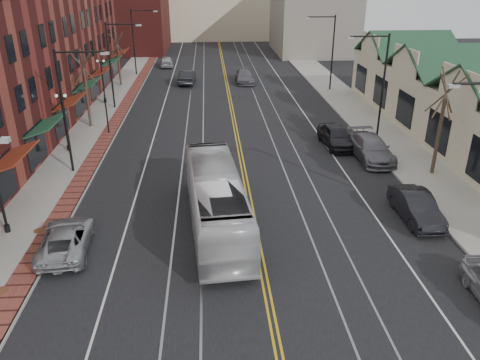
{
  "coord_description": "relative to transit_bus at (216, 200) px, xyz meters",
  "views": [
    {
      "loc": [
        -2.25,
        -13.71,
        12.5
      ],
      "look_at": [
        -0.65,
        9.57,
        2.0
      ],
      "focal_mm": 35.0,
      "sensor_mm": 36.0,
      "label": 1
    }
  ],
  "objects": [
    {
      "name": "lamppost_l_2",
      "position": [
        -10.8,
        11.92,
        0.65
      ],
      "size": [
        0.84,
        0.28,
        4.27
      ],
      "color": "black",
      "rests_on": "sidewalk_left"
    },
    {
      "name": "backdrop_left",
      "position": [
        -14.0,
        61.92,
        5.45
      ],
      "size": [
        14.0,
        18.0,
        14.0
      ],
      "primitive_type": "cube",
      "color": "maroon",
      "rests_on": "ground"
    },
    {
      "name": "sidewalk_left",
      "position": [
        -10.0,
        11.92,
        -1.47
      ],
      "size": [
        4.0,
        120.0,
        0.15
      ],
      "primitive_type": "cube",
      "color": "gray",
      "rests_on": "ground"
    },
    {
      "name": "parked_suv",
      "position": [
        -7.3,
        -1.89,
        -0.88
      ],
      "size": [
        2.65,
        5.02,
        1.35
      ],
      "primitive_type": "imported",
      "rotation": [
        0.0,
        0.0,
        3.23
      ],
      "color": "#A1A4A8",
      "rests_on": "ground"
    },
    {
      "name": "transit_bus",
      "position": [
        0.0,
        0.0,
        0.0
      ],
      "size": [
        3.52,
        11.3,
        3.1
      ],
      "primitive_type": "imported",
      "rotation": [
        0.0,
        0.0,
        3.22
      ],
      "color": "silver",
      "rests_on": "ground"
    },
    {
      "name": "tree_left_near",
      "position": [
        -10.5,
        17.92,
        1.96
      ],
      "size": [
        1.78,
        1.37,
        6.48
      ],
      "color": "#382B21",
      "rests_on": "sidewalk_left"
    },
    {
      "name": "streetlight_r_2",
      "position": [
        13.05,
        29.92,
        3.48
      ],
      "size": [
        3.33,
        0.25,
        8.0
      ],
      "color": "black",
      "rests_on": "sidewalk_right"
    },
    {
      "name": "manhole_far",
      "position": [
        -9.2,
        -0.08,
        -1.39
      ],
      "size": [
        0.6,
        0.6,
        0.02
      ],
      "primitive_type": "cylinder",
      "color": "#592D19",
      "rests_on": "sidewalk_left"
    },
    {
      "name": "lamppost_l_3",
      "position": [
        -10.8,
        25.92,
        0.65
      ],
      "size": [
        0.84,
        0.28,
        4.27
      ],
      "color": "black",
      "rests_on": "sidewalk_left"
    },
    {
      "name": "building_left",
      "position": [
        -17.0,
        18.92,
        3.95
      ],
      "size": [
        10.0,
        50.0,
        11.0
      ],
      "primitive_type": "cube",
      "color": "maroon",
      "rests_on": "ground"
    },
    {
      "name": "manhole_mid",
      "position": [
        -9.2,
        -5.08,
        -1.39
      ],
      "size": [
        0.6,
        0.6,
        0.02
      ],
      "primitive_type": "cylinder",
      "color": "#592D19",
      "rests_on": "sidewalk_left"
    },
    {
      "name": "distant_car_right",
      "position": [
        4.17,
        34.67,
        -0.79
      ],
      "size": [
        2.18,
        5.23,
        1.51
      ],
      "primitive_type": "imported",
      "rotation": [
        0.0,
        0.0,
        0.01
      ],
      "color": "#5D5D64",
      "rests_on": "ground"
    },
    {
      "name": "building_right",
      "position": [
        20.0,
        11.92,
        0.75
      ],
      "size": [
        8.0,
        36.0,
        4.6
      ],
      "primitive_type": "cube",
      "color": "#C2B595",
      "rests_on": "ground"
    },
    {
      "name": "backdrop_right",
      "position": [
        17.0,
        56.92,
        3.95
      ],
      "size": [
        12.0,
        16.0,
        11.0
      ],
      "primitive_type": "cube",
      "color": "slate",
      "rests_on": "ground"
    },
    {
      "name": "traffic_signal",
      "position": [
        -8.6,
        15.92,
        0.8
      ],
      "size": [
        0.18,
        0.15,
        3.8
      ],
      "color": "black",
      "rests_on": "sidewalk_left"
    },
    {
      "name": "tree_left_far",
      "position": [
        -10.5,
        33.92,
        1.73
      ],
      "size": [
        1.66,
        1.28,
        6.02
      ],
      "color": "#382B21",
      "rests_on": "sidewalk_left"
    },
    {
      "name": "lamppost_l_1",
      "position": [
        -10.8,
        -0.08,
        0.65
      ],
      "size": [
        0.84,
        0.28,
        4.27
      ],
      "color": "black",
      "rests_on": "sidewalk_left"
    },
    {
      "name": "parked_car_b",
      "position": [
        10.85,
        0.05,
        -0.79
      ],
      "size": [
        1.6,
        4.58,
        1.51
      ],
      "primitive_type": "imported",
      "rotation": [
        0.0,
        0.0,
        0.0
      ],
      "color": "black",
      "rests_on": "ground"
    },
    {
      "name": "ground",
      "position": [
        2.0,
        -8.08,
        -1.55
      ],
      "size": [
        160.0,
        160.0,
        0.0
      ],
      "primitive_type": "plane",
      "color": "black",
      "rests_on": "ground"
    },
    {
      "name": "sidewalk_right",
      "position": [
        14.0,
        11.92,
        -1.47
      ],
      "size": [
        4.0,
        120.0,
        0.15
      ],
      "primitive_type": "cube",
      "color": "gray",
      "rests_on": "ground"
    },
    {
      "name": "streetlight_l_1",
      "position": [
        -9.05,
        7.92,
        3.48
      ],
      "size": [
        3.33,
        0.25,
        8.0
      ],
      "color": "black",
      "rests_on": "sidewalk_left"
    },
    {
      "name": "streetlight_l_3",
      "position": [
        -9.05,
        39.92,
        3.48
      ],
      "size": [
        3.33,
        0.25,
        8.0
      ],
      "color": "black",
      "rests_on": "sidewalk_left"
    },
    {
      "name": "tree_right_mid",
      "position": [
        14.5,
        5.92,
        2.2
      ],
      "size": [
        1.9,
        1.46,
        6.93
      ],
      "color": "#382B21",
      "rests_on": "sidewalk_right"
    },
    {
      "name": "distant_car_far",
      "position": [
        -6.0,
        45.57,
        -0.78
      ],
      "size": [
        2.17,
        4.62,
        1.53
      ],
      "primitive_type": "imported",
      "rotation": [
        0.0,
        0.0,
        3.22
      ],
      "color": "#ACAEB4",
      "rests_on": "ground"
    },
    {
      "name": "parked_car_c",
      "position": [
        11.3,
        9.04,
        -0.73
      ],
      "size": [
        2.43,
        5.68,
        1.63
      ],
      "primitive_type": "imported",
      "rotation": [
        0.0,
        0.0,
        0.03
      ],
      "color": "slate",
      "rests_on": "ground"
    },
    {
      "name": "backdrop_mid",
      "position": [
        2.0,
        76.92,
        2.95
      ],
      "size": [
        22.0,
        14.0,
        9.0
      ],
      "primitive_type": "cube",
      "color": "#C2B595",
      "rests_on": "ground"
    },
    {
      "name": "distant_car_left",
      "position": [
        -2.74,
        34.52,
        -0.75
      ],
      "size": [
        2.03,
        4.98,
        1.61
      ],
      "primitive_type": "imported",
      "rotation": [
        0.0,
        0.0,
        3.07
      ],
      "color": "black",
      "rests_on": "ground"
    },
    {
      "name": "streetlight_r_1",
      "position": [
        13.05,
        13.92,
        3.48
      ],
      "size": [
        3.33,
        0.25,
        8.0
      ],
      "color": "black",
      "rests_on": "sidewalk_right"
    },
    {
      "name": "parked_car_d",
      "position": [
        9.5,
        11.88,
        -0.73
      ],
      "size": [
        2.27,
        4.95,
        1.64
      ],
      "primitive_type": "imported",
      "rotation": [
        0.0,
        0.0,
        0.07
      ],
      "color": "black",
      "rests_on": "ground"
    },
    {
      "name": "streetlight_l_2",
      "position": [
        -9.05,
        23.92,
        3.48
      ],
      "size": [
        3.33,
        0.25,
        8.0
      ],
      "color": "black",
      "rests_on": "sidewalk_left"
    }
  ]
}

